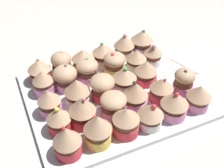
# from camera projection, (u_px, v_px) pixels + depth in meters

# --- Properties ---
(ground_plane) EXTENTS (1.80, 1.80, 0.03)m
(ground_plane) POSITION_uv_depth(u_px,v_px,m) (112.00, 100.00, 0.76)
(ground_plane) COLOR beige
(baking_tray) EXTENTS (0.43, 0.36, 0.01)m
(baking_tray) POSITION_uv_depth(u_px,v_px,m) (112.00, 95.00, 0.75)
(baking_tray) COLOR silver
(baking_tray) RESTS_ON ground_plane
(cupcake_0) EXTENTS (0.07, 0.07, 0.08)m
(cupcake_0) POSITION_uv_depth(u_px,v_px,m) (142.00, 41.00, 0.87)
(cupcake_0) COLOR pink
(cupcake_0) RESTS_ON baking_tray
(cupcake_1) EXTENTS (0.06, 0.06, 0.08)m
(cupcake_1) POSITION_uv_depth(u_px,v_px,m) (124.00, 45.00, 0.85)
(cupcake_1) COLOR white
(cupcake_1) RESTS_ON baking_tray
(cupcake_2) EXTENTS (0.06, 0.06, 0.07)m
(cupcake_2) POSITION_uv_depth(u_px,v_px,m) (103.00, 54.00, 0.82)
(cupcake_2) COLOR white
(cupcake_2) RESTS_ON baking_tray
(cupcake_3) EXTENTS (0.06, 0.06, 0.07)m
(cupcake_3) POSITION_uv_depth(u_px,v_px,m) (83.00, 59.00, 0.80)
(cupcake_3) COLOR #EFC651
(cupcake_3) RESTS_ON baking_tray
(cupcake_4) EXTENTS (0.06, 0.06, 0.08)m
(cupcake_4) POSITION_uv_depth(u_px,v_px,m) (62.00, 64.00, 0.78)
(cupcake_4) COLOR #EFC651
(cupcake_4) RESTS_ON baking_tray
(cupcake_5) EXTENTS (0.06, 0.06, 0.07)m
(cupcake_5) POSITION_uv_depth(u_px,v_px,m) (39.00, 70.00, 0.76)
(cupcake_5) COLOR #D1333D
(cupcake_5) RESTS_ON baking_tray
(cupcake_6) EXTENTS (0.05, 0.05, 0.07)m
(cupcake_6) POSITION_uv_depth(u_px,v_px,m) (153.00, 54.00, 0.82)
(cupcake_6) COLOR white
(cupcake_6) RESTS_ON baking_tray
(cupcake_7) EXTENTS (0.06, 0.06, 0.06)m
(cupcake_7) POSITION_uv_depth(u_px,v_px,m) (136.00, 59.00, 0.80)
(cupcake_7) COLOR white
(cupcake_7) RESTS_ON baking_tray
(cupcake_8) EXTENTS (0.06, 0.06, 0.07)m
(cupcake_8) POSITION_uv_depth(u_px,v_px,m) (114.00, 64.00, 0.79)
(cupcake_8) COLOR #EFC651
(cupcake_8) RESTS_ON baking_tray
(cupcake_9) EXTENTS (0.06, 0.06, 0.07)m
(cupcake_9) POSITION_uv_depth(u_px,v_px,m) (87.00, 70.00, 0.76)
(cupcake_9) COLOR pink
(cupcake_9) RESTS_ON baking_tray
(cupcake_10) EXTENTS (0.06, 0.06, 0.07)m
(cupcake_10) POSITION_uv_depth(u_px,v_px,m) (65.00, 77.00, 0.74)
(cupcake_10) COLOR pink
(cupcake_10) RESTS_ON baking_tray
(cupcake_11) EXTENTS (0.05, 0.05, 0.07)m
(cupcake_11) POSITION_uv_depth(u_px,v_px,m) (43.00, 82.00, 0.72)
(cupcake_11) COLOR pink
(cupcake_11) RESTS_ON baking_tray
(cupcake_12) EXTENTS (0.06, 0.06, 0.07)m
(cupcake_12) POSITION_uv_depth(u_px,v_px,m) (146.00, 72.00, 0.76)
(cupcake_12) COLOR #D1333D
(cupcake_12) RESTS_ON baking_tray
(cupcake_13) EXTENTS (0.06, 0.06, 0.07)m
(cupcake_13) POSITION_uv_depth(u_px,v_px,m) (125.00, 80.00, 0.73)
(cupcake_13) COLOR white
(cupcake_13) RESTS_ON baking_tray
(cupcake_14) EXTENTS (0.06, 0.06, 0.07)m
(cupcake_14) POSITION_uv_depth(u_px,v_px,m) (102.00, 87.00, 0.71)
(cupcake_14) COLOR #D1333D
(cupcake_14) RESTS_ON baking_tray
(cupcake_15) EXTENTS (0.06, 0.06, 0.07)m
(cupcake_15) POSITION_uv_depth(u_px,v_px,m) (77.00, 91.00, 0.69)
(cupcake_15) COLOR white
(cupcake_15) RESTS_ON baking_tray
(cupcake_16) EXTENTS (0.06, 0.06, 0.07)m
(cupcake_16) POSITION_uv_depth(u_px,v_px,m) (49.00, 102.00, 0.67)
(cupcake_16) COLOR pink
(cupcake_16) RESTS_ON baking_tray
(cupcake_17) EXTENTS (0.05, 0.05, 0.07)m
(cupcake_17) POSITION_uv_depth(u_px,v_px,m) (184.00, 81.00, 0.73)
(cupcake_17) COLOR pink
(cupcake_17) RESTS_ON baking_tray
(cupcake_18) EXTENTS (0.06, 0.06, 0.07)m
(cupcake_18) POSITION_uv_depth(u_px,v_px,m) (162.00, 89.00, 0.71)
(cupcake_18) COLOR #D1333D
(cupcake_18) RESTS_ON baking_tray
(cupcake_19) EXTENTS (0.06, 0.06, 0.08)m
(cupcake_19) POSITION_uv_depth(u_px,v_px,m) (136.00, 95.00, 0.69)
(cupcake_19) COLOR pink
(cupcake_19) RESTS_ON baking_tray
(cupcake_20) EXTENTS (0.06, 0.06, 0.06)m
(cupcake_20) POSITION_uv_depth(u_px,v_px,m) (113.00, 105.00, 0.67)
(cupcake_20) COLOR pink
(cupcake_20) RESTS_ON baking_tray
(cupcake_21) EXTENTS (0.06, 0.06, 0.08)m
(cupcake_21) POSITION_uv_depth(u_px,v_px,m) (82.00, 111.00, 0.64)
(cupcake_21) COLOR #D1333D
(cupcake_21) RESTS_ON baking_tray
(cupcake_22) EXTENTS (0.06, 0.06, 0.07)m
(cupcake_22) POSITION_uv_depth(u_px,v_px,m) (59.00, 119.00, 0.63)
(cupcake_22) COLOR #D1333D
(cupcake_22) RESTS_ON baking_tray
(cupcake_23) EXTENTS (0.06, 0.06, 0.07)m
(cupcake_23) POSITION_uv_depth(u_px,v_px,m) (199.00, 96.00, 0.68)
(cupcake_23) COLOR pink
(cupcake_23) RESTS_ON baking_tray
(cupcake_24) EXTENTS (0.07, 0.07, 0.07)m
(cupcake_24) POSITION_uv_depth(u_px,v_px,m) (174.00, 104.00, 0.66)
(cupcake_24) COLOR pink
(cupcake_24) RESTS_ON baking_tray
(cupcake_25) EXTENTS (0.06, 0.06, 0.07)m
(cupcake_25) POSITION_uv_depth(u_px,v_px,m) (150.00, 115.00, 0.64)
(cupcake_25) COLOR white
(cupcake_25) RESTS_ON baking_tray
(cupcake_26) EXTENTS (0.06, 0.06, 0.07)m
(cupcake_26) POSITION_uv_depth(u_px,v_px,m) (126.00, 121.00, 0.62)
(cupcake_26) COLOR #D1333D
(cupcake_26) RESTS_ON baking_tray
(cupcake_27) EXTENTS (0.06, 0.06, 0.08)m
(cupcake_27) POSITION_uv_depth(u_px,v_px,m) (98.00, 129.00, 0.60)
(cupcake_27) COLOR #EFC651
(cupcake_27) RESTS_ON baking_tray
(cupcake_28) EXTENTS (0.06, 0.06, 0.08)m
(cupcake_28) POSITION_uv_depth(u_px,v_px,m) (67.00, 141.00, 0.58)
(cupcake_28) COLOR #D1333D
(cupcake_28) RESTS_ON baking_tray
(napkin) EXTENTS (0.16, 0.14, 0.01)m
(napkin) POSITION_uv_depth(u_px,v_px,m) (197.00, 57.00, 0.89)
(napkin) COLOR white
(napkin) RESTS_ON ground_plane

